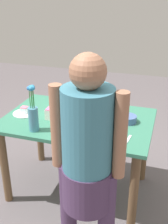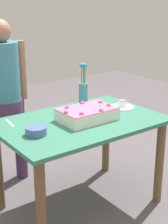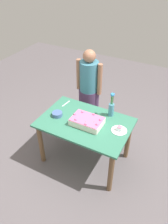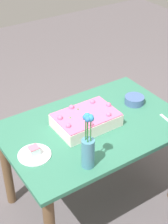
{
  "view_description": "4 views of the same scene",
  "coord_description": "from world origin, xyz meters",
  "px_view_note": "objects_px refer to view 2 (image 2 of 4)",
  "views": [
    {
      "loc": [
        0.71,
        -2.06,
        1.79
      ],
      "look_at": [
        0.04,
        0.05,
        0.79
      ],
      "focal_mm": 45.0,
      "sensor_mm": 36.0,
      "label": 1
    },
    {
      "loc": [
        1.46,
        2.03,
        1.64
      ],
      "look_at": [
        0.03,
        0.09,
        0.85
      ],
      "focal_mm": 55.0,
      "sensor_mm": 36.0,
      "label": 2
    },
    {
      "loc": [
        -1.09,
        2.08,
        2.68
      ],
      "look_at": [
        0.03,
        -0.02,
        0.9
      ],
      "focal_mm": 35.0,
      "sensor_mm": 36.0,
      "label": 3
    },
    {
      "loc": [
        -1.11,
        -1.55,
        2.19
      ],
      "look_at": [
        -0.05,
        0.05,
        0.85
      ],
      "focal_mm": 55.0,
      "sensor_mm": 36.0,
      "label": 4
    }
  ],
  "objects_px": {
    "serving_plate_with_slice": "(122,106)",
    "cake_knife": "(10,123)",
    "flower_vase": "(83,89)",
    "person_standing": "(4,94)",
    "fruit_bowl": "(36,131)",
    "sheet_cake": "(87,114)"
  },
  "relations": [
    {
      "from": "flower_vase",
      "to": "person_standing",
      "type": "bearing_deg",
      "value": -35.97
    },
    {
      "from": "sheet_cake",
      "to": "flower_vase",
      "type": "relative_size",
      "value": 1.15
    },
    {
      "from": "cake_knife",
      "to": "serving_plate_with_slice",
      "type": "bearing_deg",
      "value": 84.94
    },
    {
      "from": "serving_plate_with_slice",
      "to": "fruit_bowl",
      "type": "xyz_separation_m",
      "value": [
        0.9,
        0.11,
        0.01
      ]
    },
    {
      "from": "sheet_cake",
      "to": "fruit_bowl",
      "type": "xyz_separation_m",
      "value": [
        0.46,
        0.03,
        -0.02
      ]
    },
    {
      "from": "serving_plate_with_slice",
      "to": "fruit_bowl",
      "type": "distance_m",
      "value": 0.91
    },
    {
      "from": "flower_vase",
      "to": "serving_plate_with_slice",
      "type": "bearing_deg",
      "value": 131.24
    },
    {
      "from": "fruit_bowl",
      "to": "person_standing",
      "type": "distance_m",
      "value": 0.79
    },
    {
      "from": "serving_plate_with_slice",
      "to": "sheet_cake",
      "type": "bearing_deg",
      "value": 10.3
    },
    {
      "from": "cake_knife",
      "to": "flower_vase",
      "type": "height_order",
      "value": "flower_vase"
    },
    {
      "from": "sheet_cake",
      "to": "serving_plate_with_slice",
      "type": "height_order",
      "value": "sheet_cake"
    },
    {
      "from": "cake_knife",
      "to": "sheet_cake",
      "type": "bearing_deg",
      "value": 68.13
    },
    {
      "from": "sheet_cake",
      "to": "serving_plate_with_slice",
      "type": "distance_m",
      "value": 0.45
    },
    {
      "from": "sheet_cake",
      "to": "fruit_bowl",
      "type": "height_order",
      "value": "sheet_cake"
    },
    {
      "from": "fruit_bowl",
      "to": "person_standing",
      "type": "bearing_deg",
      "value": -98.23
    },
    {
      "from": "serving_plate_with_slice",
      "to": "cake_knife",
      "type": "bearing_deg",
      "value": -12.1
    },
    {
      "from": "flower_vase",
      "to": "person_standing",
      "type": "height_order",
      "value": "person_standing"
    },
    {
      "from": "flower_vase",
      "to": "fruit_bowl",
      "type": "distance_m",
      "value": 0.78
    },
    {
      "from": "serving_plate_with_slice",
      "to": "flower_vase",
      "type": "xyz_separation_m",
      "value": [
        0.23,
        -0.26,
        0.13
      ]
    },
    {
      "from": "serving_plate_with_slice",
      "to": "fruit_bowl",
      "type": "relative_size",
      "value": 1.42
    },
    {
      "from": "flower_vase",
      "to": "person_standing",
      "type": "xyz_separation_m",
      "value": [
        0.56,
        -0.41,
        -0.04
      ]
    },
    {
      "from": "cake_knife",
      "to": "fruit_bowl",
      "type": "height_order",
      "value": "fruit_bowl"
    }
  ]
}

